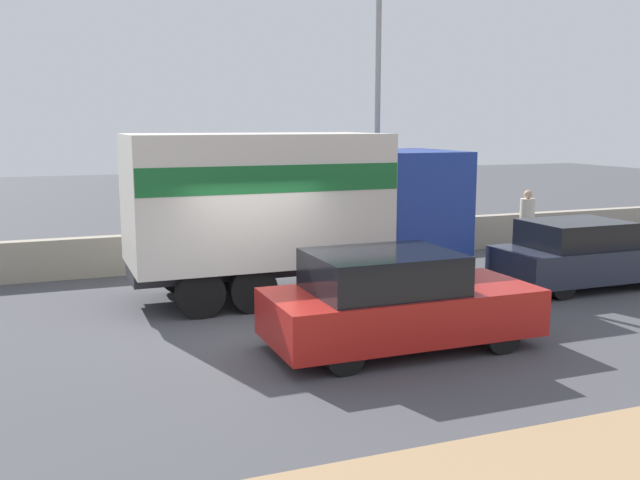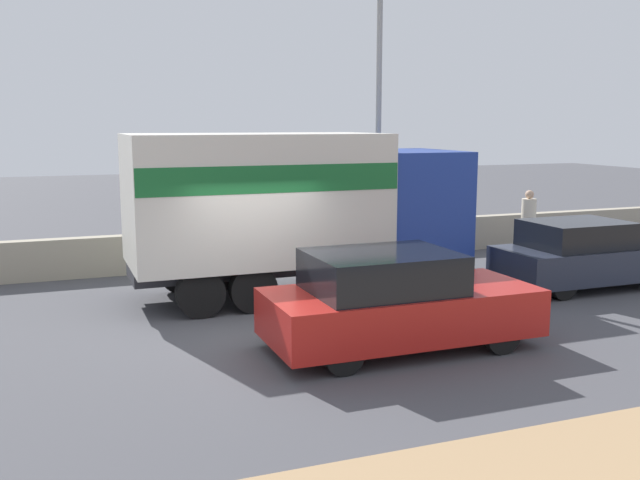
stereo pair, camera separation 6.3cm
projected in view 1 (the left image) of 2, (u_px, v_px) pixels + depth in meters
ground_plane at (280, 336)px, 11.98m from camera, size 80.00×80.00×0.00m
stone_wall_backdrop at (204, 250)px, 17.42m from camera, size 60.00×0.35×0.93m
street_lamp at (378, 107)px, 17.27m from camera, size 0.56×0.28×6.75m
box_truck at (292, 202)px, 14.51m from camera, size 6.88×2.53×3.33m
car_hatchback at (396, 301)px, 11.19m from camera, size 4.28×1.87×1.57m
car_sedan_second at (583, 255)px, 15.40m from camera, size 3.96×1.73×1.47m
pedestrian at (527, 222)px, 18.99m from camera, size 0.39×0.39×1.77m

